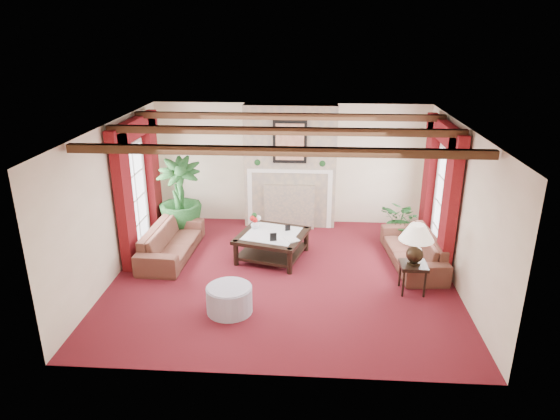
# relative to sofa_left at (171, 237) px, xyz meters

# --- Properties ---
(floor) EXTENTS (6.00, 6.00, 0.00)m
(floor) POSITION_rel_sofa_left_xyz_m (2.23, -0.71, -0.40)
(floor) COLOR #440C11
(floor) RESTS_ON ground
(ceiling) EXTENTS (6.00, 6.00, 0.00)m
(ceiling) POSITION_rel_sofa_left_xyz_m (2.23, -0.71, 2.30)
(ceiling) COLOR white
(ceiling) RESTS_ON floor
(back_wall) EXTENTS (6.00, 0.02, 2.70)m
(back_wall) POSITION_rel_sofa_left_xyz_m (2.23, 2.04, 0.95)
(back_wall) COLOR beige
(back_wall) RESTS_ON ground
(left_wall) EXTENTS (0.02, 5.50, 2.70)m
(left_wall) POSITION_rel_sofa_left_xyz_m (-0.77, -0.71, 0.95)
(left_wall) COLOR beige
(left_wall) RESTS_ON ground
(right_wall) EXTENTS (0.02, 5.50, 2.70)m
(right_wall) POSITION_rel_sofa_left_xyz_m (5.23, -0.71, 0.95)
(right_wall) COLOR beige
(right_wall) RESTS_ON ground
(ceiling_beams) EXTENTS (6.00, 3.00, 0.12)m
(ceiling_beams) POSITION_rel_sofa_left_xyz_m (2.23, -0.71, 2.24)
(ceiling_beams) COLOR #361D11
(ceiling_beams) RESTS_ON ceiling
(fireplace) EXTENTS (2.00, 0.52, 2.70)m
(fireplace) POSITION_rel_sofa_left_xyz_m (2.23, 1.84, 2.30)
(fireplace) COLOR tan
(fireplace) RESTS_ON ground
(french_door_left) EXTENTS (0.10, 1.10, 2.16)m
(french_door_left) POSITION_rel_sofa_left_xyz_m (-0.74, 0.29, 1.73)
(french_door_left) COLOR white
(french_door_left) RESTS_ON ground
(french_door_right) EXTENTS (0.10, 1.10, 2.16)m
(french_door_right) POSITION_rel_sofa_left_xyz_m (5.20, 0.29, 1.73)
(french_door_right) COLOR white
(french_door_right) RESTS_ON ground
(curtains_left) EXTENTS (0.20, 2.40, 2.55)m
(curtains_left) POSITION_rel_sofa_left_xyz_m (-0.63, 0.29, 2.15)
(curtains_left) COLOR #560B10
(curtains_left) RESTS_ON ground
(curtains_right) EXTENTS (0.20, 2.40, 2.55)m
(curtains_right) POSITION_rel_sofa_left_xyz_m (5.09, 0.29, 2.15)
(curtains_right) COLOR #560B10
(curtains_right) RESTS_ON ground
(sofa_left) EXTENTS (2.10, 0.78, 0.80)m
(sofa_left) POSITION_rel_sofa_left_xyz_m (0.00, 0.00, 0.00)
(sofa_left) COLOR #3F1117
(sofa_left) RESTS_ON ground
(sofa_right) EXTENTS (2.13, 0.98, 0.79)m
(sofa_right) POSITION_rel_sofa_left_xyz_m (4.64, -0.04, -0.00)
(sofa_right) COLOR #3F1117
(sofa_right) RESTS_ON ground
(potted_palm) EXTENTS (1.33, 1.89, 0.93)m
(potted_palm) POSITION_rel_sofa_left_xyz_m (-0.09, 1.11, 0.07)
(potted_palm) COLOR black
(potted_palm) RESTS_ON ground
(small_plant) EXTENTS (1.76, 1.76, 0.72)m
(small_plant) POSITION_rel_sofa_left_xyz_m (4.59, 0.97, -0.04)
(small_plant) COLOR black
(small_plant) RESTS_ON ground
(coffee_table) EXTENTS (1.50, 1.50, 0.50)m
(coffee_table) POSITION_rel_sofa_left_xyz_m (1.97, 0.04, -0.15)
(coffee_table) COLOR black
(coffee_table) RESTS_ON ground
(side_table) EXTENTS (0.52, 0.52, 0.52)m
(side_table) POSITION_rel_sofa_left_xyz_m (4.44, -1.13, -0.14)
(side_table) COLOR black
(side_table) RESTS_ON ground
(ottoman) EXTENTS (0.72, 0.72, 0.42)m
(ottoman) POSITION_rel_sofa_left_xyz_m (1.46, -1.96, -0.19)
(ottoman) COLOR #9793A6
(ottoman) RESTS_ON ground
(table_lamp) EXTENTS (0.57, 0.57, 0.73)m
(table_lamp) POSITION_rel_sofa_left_xyz_m (4.44, -1.13, 0.48)
(table_lamp) COLOR black
(table_lamp) RESTS_ON side_table
(flower_vase) EXTENTS (0.24, 0.25, 0.18)m
(flower_vase) POSITION_rel_sofa_left_xyz_m (1.61, 0.30, 0.19)
(flower_vase) COLOR silver
(flower_vase) RESTS_ON coffee_table
(book) EXTENTS (0.23, 0.22, 0.29)m
(book) POSITION_rel_sofa_left_xyz_m (2.27, -0.28, 0.24)
(book) COLOR black
(book) RESTS_ON coffee_table
(photo_frame_a) EXTENTS (0.13, 0.05, 0.17)m
(photo_frame_a) POSITION_rel_sofa_left_xyz_m (2.02, -0.32, 0.18)
(photo_frame_a) COLOR black
(photo_frame_a) RESTS_ON coffee_table
(photo_frame_b) EXTENTS (0.10, 0.06, 0.13)m
(photo_frame_b) POSITION_rel_sofa_left_xyz_m (2.26, 0.20, 0.17)
(photo_frame_b) COLOR black
(photo_frame_b) RESTS_ON coffee_table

